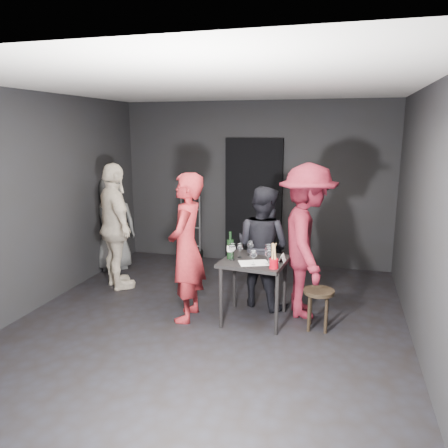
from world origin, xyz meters
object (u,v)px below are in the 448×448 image
(tasting_table, at_px, (254,268))
(wine_bottle, at_px, (230,248))
(server_red, at_px, (186,235))
(woman_black, at_px, (263,245))
(bystander_grey, at_px, (112,224))
(hand_truck, at_px, (190,247))
(breadstick_cup, at_px, (274,256))
(stool, at_px, (319,298))
(bystander_cream, at_px, (115,215))
(man_maroon, at_px, (307,223))

(tasting_table, height_order, wine_bottle, wine_bottle)
(server_red, bearing_deg, woman_black, 125.34)
(server_red, height_order, bystander_grey, server_red)
(hand_truck, relative_size, wine_bottle, 3.44)
(hand_truck, xyz_separation_m, breadstick_cup, (1.85, -2.43, 0.68))
(tasting_table, bearing_deg, wine_bottle, -172.50)
(stool, height_order, bystander_cream, bystander_cream)
(hand_truck, bearing_deg, man_maroon, -39.46)
(hand_truck, relative_size, man_maroon, 0.49)
(hand_truck, bearing_deg, stool, -42.57)
(bystander_cream, bearing_deg, tasting_table, -151.22)
(woman_black, relative_size, bystander_grey, 1.06)
(woman_black, xyz_separation_m, bystander_grey, (-2.59, 0.82, -0.05))
(bystander_cream, xyz_separation_m, bystander_grey, (-0.48, 0.75, -0.31))
(server_red, distance_m, bystander_cream, 1.51)
(stool, height_order, server_red, server_red)
(bystander_grey, bearing_deg, man_maroon, 124.65)
(wine_bottle, bearing_deg, bystander_grey, 149.74)
(tasting_table, height_order, stool, tasting_table)
(tasting_table, xyz_separation_m, breadstick_cup, (0.27, -0.27, 0.23))
(woman_black, bearing_deg, bystander_cream, 20.65)
(woman_black, xyz_separation_m, wine_bottle, (-0.29, -0.53, 0.07))
(tasting_table, xyz_separation_m, stool, (0.76, -0.05, -0.28))
(breadstick_cup, bearing_deg, stool, 23.67)
(hand_truck, height_order, woman_black, woman_black)
(tasting_table, distance_m, woman_black, 0.51)
(stool, distance_m, man_maroon, 0.89)
(bystander_cream, bearing_deg, stool, -148.42)
(tasting_table, bearing_deg, bystander_cream, 165.13)
(wine_bottle, bearing_deg, breadstick_cup, -22.56)
(stool, relative_size, breadstick_cup, 1.55)
(man_maroon, distance_m, bystander_grey, 3.32)
(stool, xyz_separation_m, man_maroon, (-0.19, 0.39, 0.77))
(stool, xyz_separation_m, bystander_cream, (-2.87, 0.61, 0.69))
(breadstick_cup, bearing_deg, bystander_grey, 151.15)
(man_maroon, distance_m, breadstick_cup, 0.72)
(bystander_cream, bearing_deg, breadstick_cup, -155.52)
(bystander_grey, bearing_deg, tasting_table, 114.94)
(server_red, relative_size, wine_bottle, 6.31)
(stool, xyz_separation_m, wine_bottle, (-1.04, 0.02, 0.50))
(wine_bottle, bearing_deg, bystander_cream, 161.89)
(bystander_grey, relative_size, breadstick_cup, 5.01)
(woman_black, bearing_deg, breadstick_cup, 131.82)
(stool, bearing_deg, tasting_table, 176.02)
(tasting_table, xyz_separation_m, woman_black, (0.00, 0.49, 0.15))
(hand_truck, xyz_separation_m, stool, (2.34, -2.22, 0.17))
(server_red, relative_size, breadstick_cup, 6.82)
(stool, relative_size, bystander_grey, 0.31)
(tasting_table, distance_m, server_red, 0.89)
(hand_truck, height_order, bystander_grey, bystander_grey)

